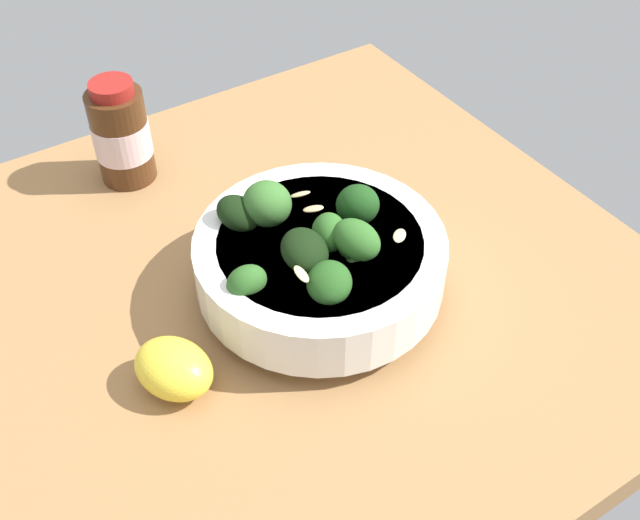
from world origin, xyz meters
TOP-DOWN VIEW (x-y plane):
  - ground_plane at (0.00, 0.00)cm, footprint 61.89×61.89cm
  - bowl_of_broccoli at (0.82, -3.41)cm, footprint 21.34×21.34cm
  - lemon_wedge at (-14.00, -5.78)cm, footprint 7.41×8.19cm
  - bottle_tall at (-6.63, 21.55)cm, footprint 5.76×5.76cm

SIDE VIEW (x-z plane):
  - ground_plane at x=0.00cm, z-range -3.72..0.00cm
  - lemon_wedge at x=-14.00cm, z-range 0.00..4.12cm
  - bowl_of_broccoli at x=0.82cm, z-range -1.00..9.59cm
  - bottle_tall at x=-6.63cm, z-range -0.39..10.65cm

